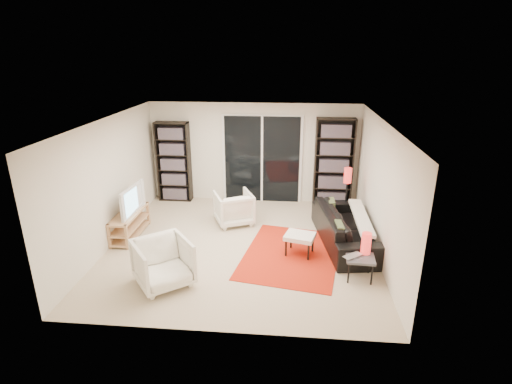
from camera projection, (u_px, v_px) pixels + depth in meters
floor at (242, 245)px, 7.70m from camera, size 5.00×5.00×0.00m
wall_back at (254, 153)px, 9.63m from camera, size 5.00×0.02×2.40m
wall_front at (216, 253)px, 4.95m from camera, size 5.00×0.02×2.40m
wall_left at (109, 183)px, 7.51m from camera, size 0.02×5.00×2.40m
wall_right at (380, 191)px, 7.08m from camera, size 0.02×5.00×2.40m
ceiling at (240, 121)px, 6.88m from camera, size 5.00×5.00×0.02m
sliding_door at (262, 160)px, 9.63m from camera, size 1.92×0.08×2.16m
bookshelf_left at (174, 162)px, 9.72m from camera, size 0.80×0.30×1.95m
bookshelf_right at (334, 163)px, 9.37m from camera, size 0.90×0.30×2.10m
tv_stand at (130, 223)px, 8.03m from camera, size 0.40×1.25×0.50m
tv at (128, 200)px, 7.85m from camera, size 0.19×0.98×0.56m
rug at (291, 254)px, 7.36m from camera, size 2.03×2.51×0.01m
sofa at (346, 227)px, 7.70m from camera, size 1.22×2.37×0.66m
armchair_back at (234, 208)px, 8.58m from camera, size 1.00×1.01×0.70m
armchair_front at (163, 263)px, 6.33m from camera, size 1.15×1.16×0.76m
ottoman at (300, 237)px, 7.27m from camera, size 0.62×0.55×0.40m
side_table at (360, 259)px, 6.50m from camera, size 0.48×0.48×0.40m
laptop at (355, 257)px, 6.43m from camera, size 0.41×0.39×0.03m
table_lamp at (366, 243)px, 6.53m from camera, size 0.16×0.16×0.36m
floor_lamp at (347, 182)px, 8.50m from camera, size 0.18×0.18×1.21m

